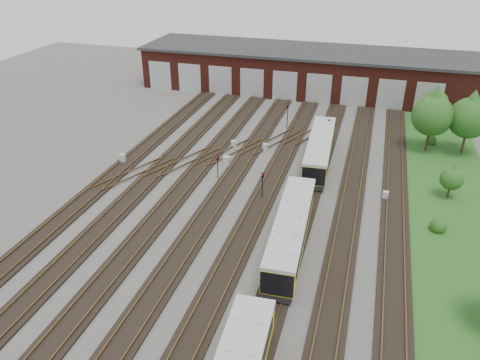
# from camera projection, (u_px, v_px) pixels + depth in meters

# --- Properties ---
(ground) EXTENTS (120.00, 120.00, 0.00)m
(ground) POSITION_uv_depth(u_px,v_px,m) (226.00, 223.00, 40.52)
(ground) COLOR #4B4945
(ground) RESTS_ON ground
(track_network) EXTENTS (30.40, 70.00, 0.33)m
(track_network) POSITION_uv_depth(u_px,v_px,m) (227.00, 218.00, 41.01)
(track_network) COLOR black
(track_network) RESTS_ON ground
(maintenance_shed) EXTENTS (51.00, 12.50, 6.35)m
(maintenance_shed) POSITION_uv_depth(u_px,v_px,m) (305.00, 70.00, 72.80)
(maintenance_shed) COLOR #501B14
(maintenance_shed) RESTS_ON ground
(grass_verge) EXTENTS (8.00, 55.00, 0.05)m
(grass_verge) POSITION_uv_depth(u_px,v_px,m) (450.00, 199.00, 44.19)
(grass_verge) COLOR #22541C
(grass_verge) RESTS_ON ground
(metro_train) EXTENTS (3.05, 45.32, 2.73)m
(metro_train) POSITION_uv_depth(u_px,v_px,m) (291.00, 231.00, 36.46)
(metro_train) COLOR black
(metro_train) RESTS_ON ground
(signal_mast_0) EXTENTS (0.25, 0.23, 2.57)m
(signal_mast_0) POSITION_uv_depth(u_px,v_px,m) (218.00, 164.00, 47.05)
(signal_mast_0) COLOR black
(signal_mast_0) RESTS_ON ground
(signal_mast_1) EXTENTS (0.27, 0.26, 2.71)m
(signal_mast_1) POSITION_uv_depth(u_px,v_px,m) (262.00, 182.00, 43.44)
(signal_mast_1) COLOR black
(signal_mast_1) RESTS_ON ground
(signal_mast_2) EXTENTS (0.26, 0.25, 3.38)m
(signal_mast_2) POSITION_uv_depth(u_px,v_px,m) (288.00, 112.00, 58.94)
(signal_mast_2) COLOR black
(signal_mast_2) RESTS_ON ground
(signal_mast_3) EXTENTS (0.30, 0.28, 3.20)m
(signal_mast_3) POSITION_uv_depth(u_px,v_px,m) (328.00, 129.00, 54.32)
(signal_mast_3) COLOR black
(signal_mast_3) RESTS_ON ground
(relay_cabinet_0) EXTENTS (0.69, 0.61, 1.01)m
(relay_cabinet_0) POSITION_uv_depth(u_px,v_px,m) (123.00, 159.00, 50.84)
(relay_cabinet_0) COLOR #B8BBBD
(relay_cabinet_0) RESTS_ON ground
(relay_cabinet_1) EXTENTS (0.73, 0.63, 1.13)m
(relay_cabinet_1) POSITION_uv_depth(u_px,v_px,m) (227.00, 161.00, 50.13)
(relay_cabinet_1) COLOR #B8BBBD
(relay_cabinet_1) RESTS_ON ground
(relay_cabinet_2) EXTENTS (0.68, 0.64, 0.91)m
(relay_cabinet_2) POSITION_uv_depth(u_px,v_px,m) (234.00, 144.00, 54.37)
(relay_cabinet_2) COLOR #B8BBBD
(relay_cabinet_2) RESTS_ON ground
(relay_cabinet_3) EXTENTS (0.61, 0.52, 0.94)m
(relay_cabinet_3) POSITION_uv_depth(u_px,v_px,m) (265.00, 148.00, 53.52)
(relay_cabinet_3) COLOR #B8BBBD
(relay_cabinet_3) RESTS_ON ground
(relay_cabinet_4) EXTENTS (0.55, 0.47, 0.86)m
(relay_cabinet_4) POSITION_uv_depth(u_px,v_px,m) (385.00, 196.00, 43.91)
(relay_cabinet_4) COLOR #B8BBBD
(relay_cabinet_4) RESTS_ON ground
(tree_0) EXTENTS (4.50, 4.50, 7.46)m
(tree_0) POSITION_uv_depth(u_px,v_px,m) (433.00, 111.00, 51.65)
(tree_0) COLOR #372218
(tree_0) RESTS_ON ground
(tree_1) EXTENTS (3.12, 3.12, 5.17)m
(tree_1) POSITION_uv_depth(u_px,v_px,m) (436.00, 100.00, 59.65)
(tree_1) COLOR #372218
(tree_1) RESTS_ON ground
(tree_2) EXTENTS (4.52, 4.52, 7.49)m
(tree_2) POSITION_uv_depth(u_px,v_px,m) (471.00, 113.00, 50.97)
(tree_2) COLOR #372218
(tree_2) RESTS_ON ground
(tree_3) EXTENTS (2.14, 2.14, 3.54)m
(tree_3) POSITION_uv_depth(u_px,v_px,m) (452.00, 176.00, 43.36)
(tree_3) COLOR #372218
(tree_3) RESTS_ON ground
(bush_0) EXTENTS (1.37, 1.37, 1.37)m
(bush_0) POSITION_uv_depth(u_px,v_px,m) (439.00, 224.00, 39.20)
(bush_0) COLOR #1B4915
(bush_0) RESTS_ON ground
(bush_1) EXTENTS (1.03, 1.03, 1.03)m
(bush_1) POSITION_uv_depth(u_px,v_px,m) (455.00, 170.00, 48.35)
(bush_1) COLOR #1B4915
(bush_1) RESTS_ON ground
(bush_2) EXTENTS (1.23, 1.23, 1.23)m
(bush_2) POSITION_uv_depth(u_px,v_px,m) (432.00, 139.00, 55.34)
(bush_2) COLOR #1B4915
(bush_2) RESTS_ON ground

